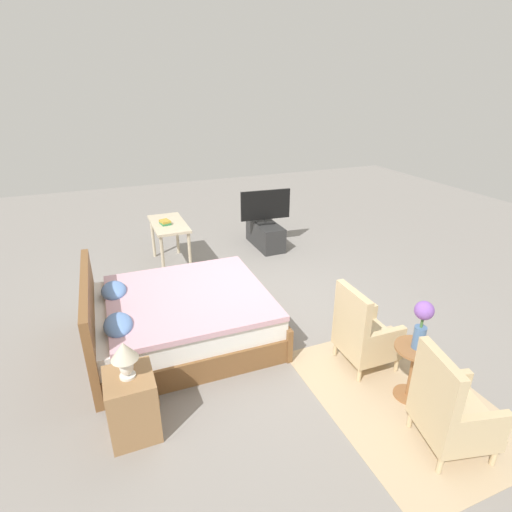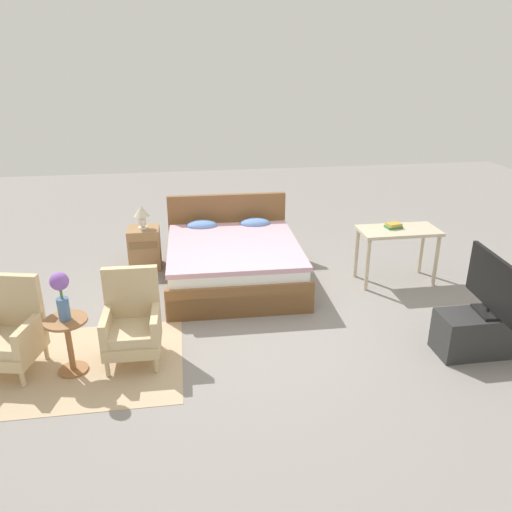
{
  "view_description": "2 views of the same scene",
  "coord_description": "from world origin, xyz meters",
  "px_view_note": "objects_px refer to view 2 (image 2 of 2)",
  "views": [
    {
      "loc": [
        -4.12,
        1.71,
        2.79
      ],
      "look_at": [
        0.22,
        -0.06,
        0.76
      ],
      "focal_mm": 28.0,
      "sensor_mm": 36.0,
      "label": 1
    },
    {
      "loc": [
        -0.73,
        -5.09,
        2.87
      ],
      "look_at": [
        0.02,
        -0.06,
        0.8
      ],
      "focal_mm": 35.0,
      "sensor_mm": 36.0,
      "label": 2
    }
  ],
  "objects_px": {
    "flower_vase": "(61,291)",
    "armchair_by_window_left": "(10,334)",
    "tv_stand": "(483,332)",
    "side_table": "(69,339)",
    "tv_flatscreen": "(493,285)",
    "nightstand": "(145,248)",
    "book_stack": "(394,226)",
    "armchair_by_window_right": "(132,325)",
    "vanity_desk": "(398,237)",
    "bed": "(233,260)",
    "table_lamp": "(142,214)"
  },
  "relations": [
    {
      "from": "side_table",
      "to": "tv_flatscreen",
      "type": "xyz_separation_m",
      "value": [
        4.11,
        -0.26,
        0.41
      ]
    },
    {
      "from": "side_table",
      "to": "vanity_desk",
      "type": "bearing_deg",
      "value": 21.19
    },
    {
      "from": "side_table",
      "to": "nightstand",
      "type": "distance_m",
      "value": 2.56
    },
    {
      "from": "armchair_by_window_left",
      "to": "book_stack",
      "type": "height_order",
      "value": "armchair_by_window_left"
    },
    {
      "from": "vanity_desk",
      "to": "book_stack",
      "type": "relative_size",
      "value": 4.66
    },
    {
      "from": "tv_stand",
      "to": "flower_vase",
      "type": "bearing_deg",
      "value": 176.32
    },
    {
      "from": "side_table",
      "to": "book_stack",
      "type": "relative_size",
      "value": 2.56
    },
    {
      "from": "armchair_by_window_left",
      "to": "flower_vase",
      "type": "xyz_separation_m",
      "value": [
        0.57,
        -0.14,
        0.48
      ]
    },
    {
      "from": "armchair_by_window_right",
      "to": "vanity_desk",
      "type": "xyz_separation_m",
      "value": [
        3.33,
        1.37,
        0.25
      ]
    },
    {
      "from": "armchair_by_window_left",
      "to": "side_table",
      "type": "xyz_separation_m",
      "value": [
        0.57,
        -0.14,
        -0.02
      ]
    },
    {
      "from": "side_table",
      "to": "table_lamp",
      "type": "bearing_deg",
      "value": 77.27
    },
    {
      "from": "side_table",
      "to": "flower_vase",
      "type": "distance_m",
      "value": 0.5
    },
    {
      "from": "tv_stand",
      "to": "vanity_desk",
      "type": "distance_m",
      "value": 1.84
    },
    {
      "from": "armchair_by_window_right",
      "to": "tv_stand",
      "type": "relative_size",
      "value": 0.96
    },
    {
      "from": "table_lamp",
      "to": "tv_flatscreen",
      "type": "bearing_deg",
      "value": -37.89
    },
    {
      "from": "armchair_by_window_right",
      "to": "nightstand",
      "type": "height_order",
      "value": "armchair_by_window_right"
    },
    {
      "from": "vanity_desk",
      "to": "table_lamp",
      "type": "bearing_deg",
      "value": 163.68
    },
    {
      "from": "tv_flatscreen",
      "to": "vanity_desk",
      "type": "distance_m",
      "value": 1.8
    },
    {
      "from": "tv_stand",
      "to": "armchair_by_window_left",
      "type": "bearing_deg",
      "value": 175.02
    },
    {
      "from": "armchair_by_window_right",
      "to": "bed",
      "type": "bearing_deg",
      "value": 55.2
    },
    {
      "from": "armchair_by_window_left",
      "to": "book_stack",
      "type": "distance_m",
      "value": 4.67
    },
    {
      "from": "flower_vase",
      "to": "armchair_by_window_right",
      "type": "bearing_deg",
      "value": 14.03
    },
    {
      "from": "tv_flatscreen",
      "to": "tv_stand",
      "type": "bearing_deg",
      "value": 175.31
    },
    {
      "from": "table_lamp",
      "to": "nightstand",
      "type": "bearing_deg",
      "value": -90.0
    },
    {
      "from": "armchair_by_window_left",
      "to": "side_table",
      "type": "relative_size",
      "value": 1.61
    },
    {
      "from": "tv_stand",
      "to": "nightstand",
      "type": "bearing_deg",
      "value": 142.1
    },
    {
      "from": "armchair_by_window_right",
      "to": "side_table",
      "type": "distance_m",
      "value": 0.6
    },
    {
      "from": "nightstand",
      "to": "tv_flatscreen",
      "type": "height_order",
      "value": "tv_flatscreen"
    },
    {
      "from": "tv_stand",
      "to": "tv_flatscreen",
      "type": "xyz_separation_m",
      "value": [
        0.0,
        -0.0,
        0.54
      ]
    },
    {
      "from": "armchair_by_window_right",
      "to": "flower_vase",
      "type": "relative_size",
      "value": 1.93
    },
    {
      "from": "flower_vase",
      "to": "table_lamp",
      "type": "xyz_separation_m",
      "value": [
        0.56,
        2.5,
        -0.06
      ]
    },
    {
      "from": "armchair_by_window_right",
      "to": "nightstand",
      "type": "bearing_deg",
      "value": 90.41
    },
    {
      "from": "flower_vase",
      "to": "armchair_by_window_left",
      "type": "bearing_deg",
      "value": 165.77
    },
    {
      "from": "table_lamp",
      "to": "armchair_by_window_right",
      "type": "bearing_deg",
      "value": -89.59
    },
    {
      "from": "side_table",
      "to": "nightstand",
      "type": "xyz_separation_m",
      "value": [
        0.56,
        2.5,
        -0.06
      ]
    },
    {
      "from": "bed",
      "to": "vanity_desk",
      "type": "distance_m",
      "value": 2.2
    },
    {
      "from": "armchair_by_window_left",
      "to": "tv_stand",
      "type": "distance_m",
      "value": 4.7
    },
    {
      "from": "nightstand",
      "to": "flower_vase",
      "type": "bearing_deg",
      "value": -102.73
    },
    {
      "from": "book_stack",
      "to": "nightstand",
      "type": "bearing_deg",
      "value": 164.41
    },
    {
      "from": "armchair_by_window_right",
      "to": "nightstand",
      "type": "relative_size",
      "value": 1.56
    },
    {
      "from": "flower_vase",
      "to": "tv_flatscreen",
      "type": "distance_m",
      "value": 4.12
    },
    {
      "from": "table_lamp",
      "to": "tv_stand",
      "type": "height_order",
      "value": "table_lamp"
    },
    {
      "from": "tv_flatscreen",
      "to": "nightstand",
      "type": "bearing_deg",
      "value": 142.12
    },
    {
      "from": "book_stack",
      "to": "armchair_by_window_right",
      "type": "bearing_deg",
      "value": -156.44
    },
    {
      "from": "bed",
      "to": "vanity_desk",
      "type": "relative_size",
      "value": 1.96
    },
    {
      "from": "nightstand",
      "to": "tv_stand",
      "type": "bearing_deg",
      "value": -37.9
    },
    {
      "from": "side_table",
      "to": "table_lamp",
      "type": "distance_m",
      "value": 2.6
    },
    {
      "from": "armchair_by_window_right",
      "to": "vanity_desk",
      "type": "bearing_deg",
      "value": 22.37
    },
    {
      "from": "table_lamp",
      "to": "tv_stand",
      "type": "relative_size",
      "value": 0.34
    },
    {
      "from": "nightstand",
      "to": "tv_flatscreen",
      "type": "relative_size",
      "value": 0.64
    }
  ]
}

